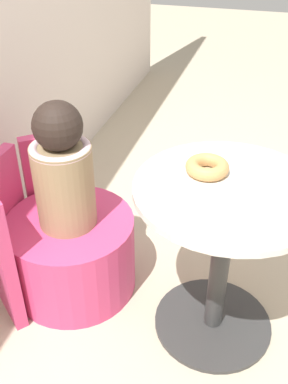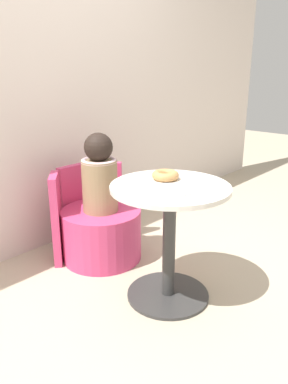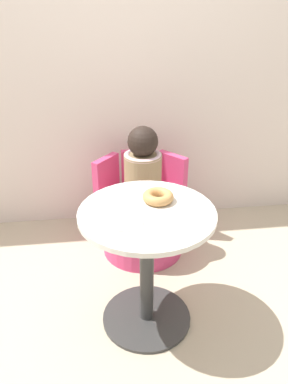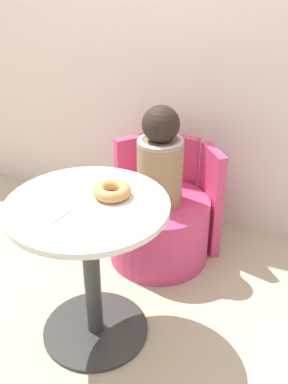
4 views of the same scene
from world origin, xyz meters
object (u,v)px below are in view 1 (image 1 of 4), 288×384
(round_table, at_px, (223,239))
(child_figure, at_px, (63,170))
(tub_chair, at_px, (73,253))
(donut, at_px, (207,167))

(round_table, height_order, child_figure, child_figure)
(tub_chair, height_order, child_figure, child_figure)
(child_figure, height_order, donut, child_figure)
(round_table, bearing_deg, child_figure, 84.77)
(round_table, distance_m, donut, 0.27)
(tub_chair, relative_size, child_figure, 1.03)
(child_figure, bearing_deg, tub_chair, 180.00)
(round_table, xyz_separation_m, donut, (0.07, 0.09, 0.25))
(round_table, relative_size, tub_chair, 1.25)
(donut, bearing_deg, round_table, -126.77)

